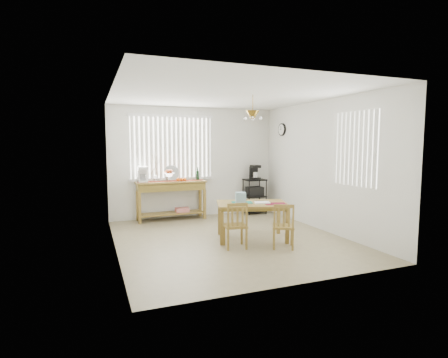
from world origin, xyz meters
name	(u,v)px	position (x,y,z in m)	size (l,w,h in m)	color
ground	(230,239)	(0.00, 0.00, -0.01)	(4.00, 4.50, 0.01)	gray
room_shell	(230,146)	(0.00, 0.02, 1.69)	(4.20, 4.70, 2.70)	silver
sideboard	(172,191)	(-0.62, 2.01, 0.67)	(1.58, 0.45, 0.89)	olive
sideboard_items	(160,175)	(-0.88, 2.02, 1.03)	(1.51, 0.38, 0.68)	maroon
wire_cart	(255,193)	(1.48, 2.00, 0.52)	(0.51, 0.41, 0.86)	black
cart_items	(255,173)	(1.48, 2.01, 1.03)	(0.20, 0.24, 0.36)	black
dining_table	(252,207)	(0.38, -0.15, 0.59)	(1.43, 1.14, 0.67)	olive
table_items	(246,200)	(0.23, -0.21, 0.75)	(0.94, 0.71, 0.21)	#136D60
chair_left	(236,225)	(-0.12, -0.56, 0.38)	(0.42, 0.42, 0.78)	olive
chair_right	(283,226)	(0.61, -0.85, 0.37)	(0.48, 0.48, 0.76)	olive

